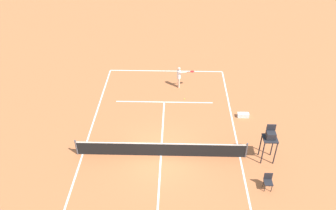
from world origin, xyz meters
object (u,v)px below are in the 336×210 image
(tennis_ball, at_px, (184,99))
(umpire_chair, at_px, (270,138))
(equipment_bag, at_px, (243,115))
(courtside_chair_near, at_px, (268,181))
(player_serving, at_px, (180,75))

(tennis_ball, xyz_separation_m, umpire_chair, (-4.63, 6.02, 1.57))
(tennis_ball, bearing_deg, umpire_chair, 127.58)
(tennis_ball, bearing_deg, equipment_bag, 152.93)
(courtside_chair_near, bearing_deg, player_serving, -64.85)
(umpire_chair, distance_m, equipment_bag, 4.32)
(player_serving, bearing_deg, tennis_ball, 0.12)
(player_serving, height_order, umpire_chair, umpire_chair)
(equipment_bag, bearing_deg, umpire_chair, 99.79)
(player_serving, height_order, courtside_chair_near, player_serving)
(player_serving, height_order, equipment_bag, player_serving)
(umpire_chair, height_order, courtside_chair_near, umpire_chair)
(player_serving, xyz_separation_m, umpire_chair, (-5.01, 7.67, 0.58))
(tennis_ball, xyz_separation_m, courtside_chair_near, (-4.24, 8.19, 0.50))
(umpire_chair, xyz_separation_m, equipment_bag, (0.69, -4.01, -1.46))
(player_serving, bearing_deg, courtside_chair_near, 12.39)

